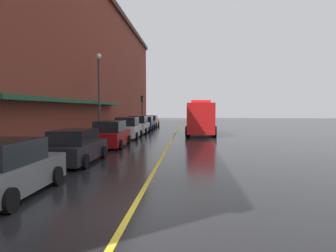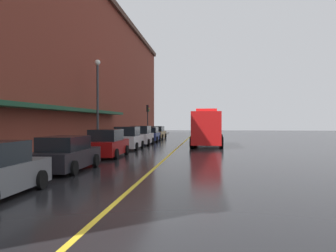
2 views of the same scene
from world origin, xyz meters
name	(u,v)px [view 1 (image 1 of 2)]	position (x,y,z in m)	size (l,w,h in m)	color
ground_plane	(176,133)	(0.00, 25.00, 0.00)	(112.00, 112.00, 0.00)	black
sidewalk_left	(117,132)	(-6.20, 25.00, 0.07)	(2.40, 70.00, 0.15)	#9E9B93
lane_center_stripe	(176,133)	(0.00, 25.00, 0.00)	(0.16, 70.00, 0.01)	gold
brick_building_left	(46,61)	(-13.36, 24.00, 7.53)	(13.10, 64.00, 15.05)	maroon
parked_car_0	(5,170)	(-3.88, 0.98, 0.79)	(2.06, 4.59, 1.68)	#595B60
parked_car_1	(76,147)	(-3.93, 6.76, 0.76)	(2.05, 4.67, 1.60)	black
parked_car_2	(111,135)	(-3.87, 13.18, 0.83)	(2.17, 4.83, 1.77)	maroon
parked_car_3	(128,129)	(-3.92, 19.26, 0.86)	(2.14, 4.19, 1.86)	silver
parked_car_4	(139,125)	(-3.88, 24.82, 0.86)	(2.06, 4.34, 1.85)	silver
parked_car_5	(146,124)	(-3.94, 30.48, 0.77)	(2.19, 4.84, 1.64)	navy
parked_car_6	(151,121)	(-3.97, 36.53, 0.78)	(1.99, 4.90, 1.66)	#A5844C
fire_truck	(201,119)	(2.57, 23.83, 1.60)	(3.02, 8.38, 3.36)	red
parking_meter_0	(139,120)	(-5.35, 34.57, 1.06)	(0.14, 0.18, 1.33)	#4C4C51
parking_meter_1	(130,122)	(-5.35, 28.05, 1.06)	(0.14, 0.18, 1.33)	#4C4C51
parking_meter_2	(122,124)	(-5.35, 23.52, 1.06)	(0.14, 0.18, 1.33)	#4C4C51
parking_meter_3	(133,121)	(-5.35, 29.93, 1.06)	(0.14, 0.18, 1.33)	#4C4C51
street_lamp_left	(99,87)	(-5.95, 17.69, 4.40)	(0.44, 0.44, 6.94)	#33383D
traffic_light_near	(142,105)	(-5.29, 36.73, 3.16)	(0.38, 0.36, 4.30)	#232326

